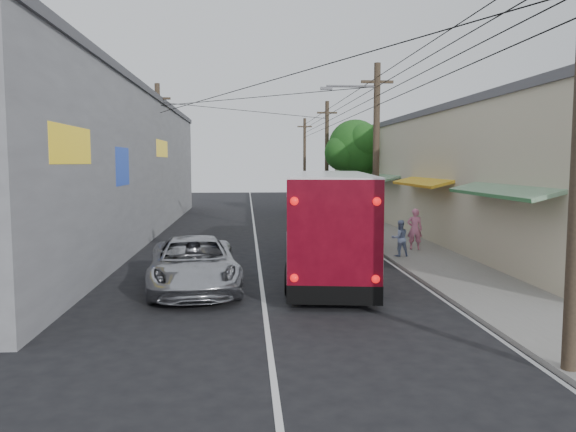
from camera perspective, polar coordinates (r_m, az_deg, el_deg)
The scene contains 13 objects.
ground at distance 11.78m, azimuth -1.92°, elevation -13.06°, with size 120.00×120.00×0.00m, color black.
sidewalk at distance 32.14m, azimuth 8.25°, elevation -1.19°, with size 3.00×80.00×0.12m, color slate.
building_right at distance 35.08m, azimuth 14.80°, elevation 4.30°, with size 7.09×40.00×6.25m.
building_left at distance 30.25m, azimuth -19.78°, elevation 4.95°, with size 7.20×36.00×7.25m.
utility_poles at distance 31.69m, azimuth 2.22°, elevation 6.14°, with size 11.80×45.28×8.00m.
street_tree at distance 37.90m, azimuth 6.92°, elevation 6.81°, with size 4.40×4.00×6.60m.
coach_bus at distance 19.81m, azimuth 4.45°, elevation -0.35°, with size 3.99×11.91×3.37m.
jeepney at distance 16.82m, azimuth -9.54°, elevation -4.81°, with size 2.54×5.52×1.53m, color #B0B1B7.
parked_suv at distance 25.91m, azimuth 5.20°, elevation -1.14°, with size 2.19×5.38×1.56m, color #95949C.
parked_car_mid at distance 37.63m, azimuth 3.46°, elevation 0.81°, with size 1.68×4.17×1.42m, color #2A2A30.
parked_car_far at distance 42.10m, azimuth 1.54°, elevation 1.30°, with size 1.50×4.29×1.41m, color black.
pedestrian_near at distance 24.00m, azimuth 12.75°, elevation -1.30°, with size 0.63×0.41×1.72m, color pink.
pedestrian_far at distance 22.15m, azimuth 11.29°, elevation -2.23°, with size 0.68×0.53×1.41m, color #899AC7.
Camera 1 is at (-0.45, -11.16, 3.73)m, focal length 35.00 mm.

